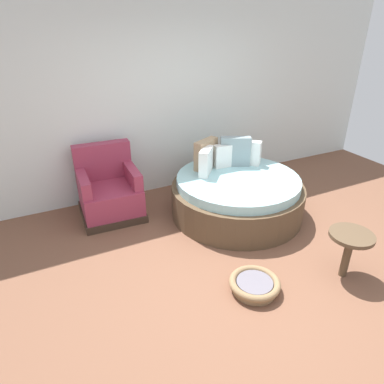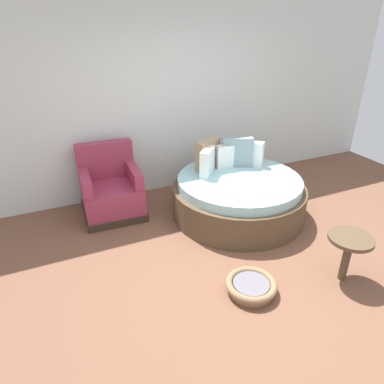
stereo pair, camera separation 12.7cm
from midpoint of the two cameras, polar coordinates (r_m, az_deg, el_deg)
name	(u,v)px [view 2 (the right image)]	position (r m, az deg, el deg)	size (l,w,h in m)	color
ground_plane	(245,275)	(3.82, 9.77, -13.44)	(8.00, 8.00, 0.02)	brown
back_wall	(162,93)	(5.18, -4.24, 15.95)	(8.00, 0.12, 2.93)	silver
round_daybed	(238,195)	(4.73, 8.31, -0.45)	(1.78, 1.78, 0.97)	brown
red_armchair	(111,191)	(4.81, -12.52, 0.22)	(0.84, 0.84, 0.94)	#38281E
pet_basket	(251,286)	(3.58, 10.78, -15.04)	(0.51, 0.51, 0.13)	#8E704C
side_table	(350,245)	(3.82, 25.48, -7.89)	(0.44, 0.44, 0.52)	brown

